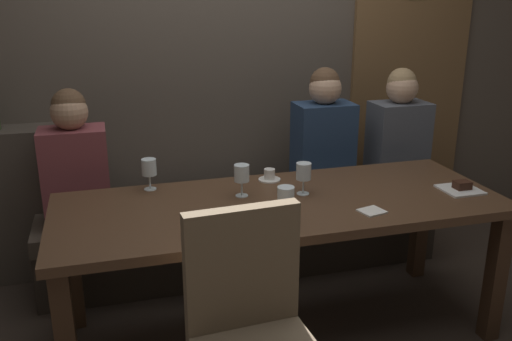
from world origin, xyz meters
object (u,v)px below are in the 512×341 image
at_px(wine_glass_near_left, 286,197).
at_px(dessert_plate, 461,188).
at_px(espresso_cup, 269,176).
at_px(dining_table, 281,217).
at_px(chair_near_side, 252,325).
at_px(diner_far_end, 398,134).
at_px(wine_glass_end_left, 304,173).
at_px(wine_glass_far_right, 242,175).
at_px(banquette_bench, 245,237).
at_px(diner_redhead, 75,162).
at_px(wine_glass_center_back, 149,169).
at_px(diner_bearded, 323,138).

xyz_separation_m(wine_glass_near_left, dessert_plate, (1.00, 0.13, -0.10)).
bearing_deg(espresso_cup, dining_table, -96.63).
height_order(chair_near_side, diner_far_end, diner_far_end).
relative_size(chair_near_side, wine_glass_end_left, 5.98).
bearing_deg(dessert_plate, wine_glass_near_left, -172.51).
relative_size(wine_glass_far_right, wine_glass_near_left, 1.00).
bearing_deg(wine_glass_end_left, dining_table, -156.06).
bearing_deg(wine_glass_near_left, wine_glass_far_right, 106.37).
bearing_deg(banquette_bench, espresso_cup, -84.66).
xyz_separation_m(wine_glass_far_right, dessert_plate, (1.11, -0.23, -0.10)).
bearing_deg(diner_redhead, wine_glass_center_back, -43.17).
bearing_deg(wine_glass_center_back, wine_glass_end_left, -20.86).
height_order(wine_glass_far_right, wine_glass_near_left, same).
distance_m(dining_table, diner_far_end, 1.26).
height_order(banquette_bench, wine_glass_far_right, wine_glass_far_right).
bearing_deg(wine_glass_far_right, wine_glass_near_left, -73.63).
bearing_deg(dining_table, diner_far_end, 33.90).
height_order(wine_glass_end_left, espresso_cup, wine_glass_end_left).
bearing_deg(dining_table, diner_bearded, 54.09).
height_order(wine_glass_end_left, wine_glass_near_left, same).
xyz_separation_m(dining_table, wine_glass_end_left, (0.14, 0.06, 0.20)).
distance_m(wine_glass_center_back, wine_glass_far_right, 0.49).
distance_m(chair_near_side, wine_glass_center_back, 1.13).
bearing_deg(banquette_bench, dining_table, -90.00).
bearing_deg(wine_glass_near_left, espresso_cup, 80.00).
distance_m(wine_glass_near_left, dessert_plate, 1.02).
bearing_deg(banquette_bench, diner_bearded, 0.72).
height_order(dining_table, wine_glass_end_left, wine_glass_end_left).
distance_m(banquette_bench, diner_redhead, 1.14).
distance_m(diner_far_end, wine_glass_near_left, 1.44).
height_order(diner_far_end, wine_glass_end_left, diner_far_end).
distance_m(dining_table, wine_glass_near_left, 0.33).
xyz_separation_m(dining_table, wine_glass_center_back, (-0.60, 0.34, 0.20)).
xyz_separation_m(dining_table, diner_far_end, (1.03, 0.69, 0.18)).
xyz_separation_m(dining_table, wine_glass_far_right, (-0.17, 0.12, 0.20)).
height_order(banquette_bench, wine_glass_center_back, wine_glass_center_back).
relative_size(diner_redhead, diner_bearded, 0.93).
bearing_deg(dessert_plate, wine_glass_far_right, 168.13).
distance_m(diner_far_end, espresso_cup, 1.07).
relative_size(banquette_bench, wine_glass_far_right, 15.24).
distance_m(wine_glass_far_right, dessert_plate, 1.14).
distance_m(dining_table, diner_redhead, 1.22).
relative_size(chair_near_side, wine_glass_far_right, 5.98).
bearing_deg(espresso_cup, wine_glass_near_left, -100.00).
bearing_deg(banquette_bench, wine_glass_end_left, -77.86).
height_order(diner_bearded, wine_glass_far_right, diner_bearded).
bearing_deg(wine_glass_end_left, diner_redhead, 150.34).
relative_size(diner_bearded, wine_glass_end_left, 5.08).
height_order(dining_table, dessert_plate, dessert_plate).
bearing_deg(wine_glass_near_left, dining_table, 75.85).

